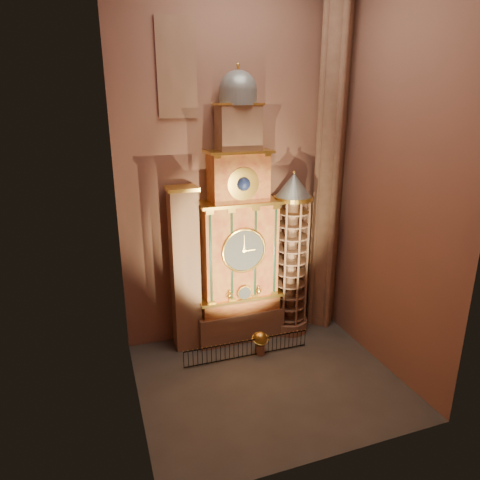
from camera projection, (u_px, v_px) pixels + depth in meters
name	position (u px, v px, depth m)	size (l,w,h in m)	color
floor	(268.00, 379.00, 23.89)	(14.00, 14.00, 0.00)	#383330
wall_back	(233.00, 167.00, 25.90)	(22.00, 22.00, 0.00)	#915E4E
wall_left	(122.00, 194.00, 18.31)	(22.00, 22.00, 0.00)	#915E4E
wall_right	(393.00, 176.00, 22.72)	(22.00, 22.00, 0.00)	#915E4E
astronomical_clock	(238.00, 240.00, 26.30)	(5.60, 2.41, 16.70)	#8C634C
portrait_tower	(185.00, 270.00, 25.71)	(1.80, 1.60, 10.20)	#8C634C
stair_turret	(291.00, 256.00, 27.60)	(2.50, 2.50, 10.80)	#8C634C
gothic_pier	(330.00, 165.00, 26.92)	(2.04, 2.04, 22.00)	#8C634C
stained_glass_window	(177.00, 68.00, 23.13)	(2.20, 0.14, 5.20)	navy
celestial_globe	(260.00, 341.00, 26.05)	(1.07, 1.01, 1.46)	#8C634C
iron_railing	(247.00, 348.00, 25.78)	(7.76, 0.15, 1.09)	black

